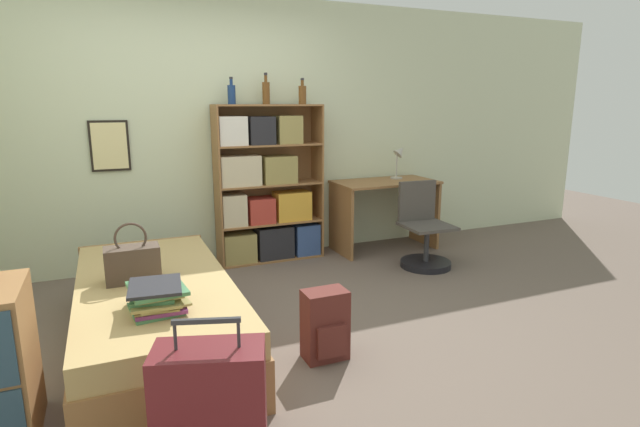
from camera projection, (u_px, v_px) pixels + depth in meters
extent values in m
plane|color=#66564C|center=(248.00, 329.00, 3.58)|extent=(14.00, 14.00, 0.00)
cube|color=beige|center=(197.00, 133.00, 4.84)|extent=(10.00, 0.06, 2.60)
cube|color=black|center=(110.00, 146.00, 4.51)|extent=(0.34, 0.02, 0.46)
cube|color=beige|center=(110.00, 146.00, 4.50)|extent=(0.30, 0.01, 0.42)
cube|color=olive|center=(157.00, 324.00, 3.31)|extent=(0.97, 2.07, 0.31)
cube|color=tan|center=(155.00, 291.00, 3.26)|extent=(0.94, 2.04, 0.15)
cube|color=olive|center=(144.00, 267.00, 4.21)|extent=(0.97, 0.04, 0.46)
cube|color=#47382D|center=(133.00, 264.00, 3.21)|extent=(0.34, 0.18, 0.23)
torus|color=#47382D|center=(130.00, 238.00, 3.17)|extent=(0.20, 0.02, 0.20)
cube|color=#427A4C|center=(156.00, 309.00, 2.77)|extent=(0.29, 0.33, 0.02)
cube|color=#7A336B|center=(159.00, 305.00, 2.78)|extent=(0.27, 0.33, 0.02)
cube|color=#99894C|center=(157.00, 302.00, 2.78)|extent=(0.25, 0.34, 0.01)
cube|color=#99894C|center=(159.00, 300.00, 2.78)|extent=(0.32, 0.37, 0.01)
cube|color=#99894C|center=(156.00, 298.00, 2.76)|extent=(0.28, 0.37, 0.02)
cube|color=#427A4C|center=(154.00, 295.00, 2.75)|extent=(0.27, 0.30, 0.02)
cube|color=#99894C|center=(158.00, 291.00, 2.77)|extent=(0.24, 0.31, 0.01)
cube|color=#427A4C|center=(157.00, 288.00, 2.77)|extent=(0.32, 0.37, 0.02)
cube|color=#232328|center=(155.00, 286.00, 2.74)|extent=(0.31, 0.35, 0.02)
cube|color=#5B191E|center=(211.00, 415.00, 2.09)|extent=(0.51, 0.37, 0.61)
cylinder|color=#2D2D33|center=(175.00, 336.00, 2.00)|extent=(0.01, 0.01, 0.12)
cylinder|color=#2D2D33|center=(239.00, 333.00, 2.03)|extent=(0.01, 0.01, 0.12)
cube|color=#2D2D33|center=(206.00, 321.00, 2.00)|extent=(0.27, 0.10, 0.02)
cube|color=olive|center=(217.00, 188.00, 4.82)|extent=(0.02, 0.31, 1.57)
cube|color=olive|center=(317.00, 181.00, 5.22)|extent=(0.02, 0.31, 1.57)
cube|color=olive|center=(265.00, 182.00, 5.15)|extent=(1.07, 0.01, 1.57)
cube|color=olive|center=(271.00, 258.00, 5.19)|extent=(1.03, 0.31, 0.02)
cube|color=olive|center=(270.00, 222.00, 5.11)|extent=(1.03, 0.31, 0.02)
cube|color=olive|center=(269.00, 184.00, 5.02)|extent=(1.03, 0.31, 0.02)
cube|color=olive|center=(269.00, 145.00, 4.93)|extent=(1.03, 0.31, 0.02)
cube|color=olive|center=(268.00, 105.00, 4.85)|extent=(1.03, 0.31, 0.02)
cube|color=#99894C|center=(239.00, 248.00, 5.01)|extent=(0.32, 0.23, 0.29)
cube|color=#232328|center=(274.00, 242.00, 5.15)|extent=(0.37, 0.23, 0.33)
cube|color=#334C84|center=(305.00, 239.00, 5.28)|extent=(0.26, 0.23, 0.32)
cube|color=beige|center=(233.00, 210.00, 4.91)|extent=(0.24, 0.23, 0.31)
cube|color=#B2382D|center=(260.00, 210.00, 5.02)|extent=(0.26, 0.23, 0.25)
cube|color=gold|center=(292.00, 206.00, 5.15)|extent=(0.36, 0.23, 0.29)
cube|color=beige|center=(239.00, 171.00, 4.85)|extent=(0.39, 0.23, 0.29)
cube|color=#99894C|center=(278.00, 169.00, 5.01)|extent=(0.34, 0.23, 0.27)
cube|color=silver|center=(231.00, 131.00, 4.74)|extent=(0.27, 0.23, 0.27)
cube|color=#232328|center=(260.00, 130.00, 4.86)|extent=(0.25, 0.23, 0.27)
cube|color=#99894C|center=(288.00, 130.00, 4.96)|extent=(0.24, 0.23, 0.27)
cylinder|color=navy|center=(232.00, 95.00, 4.72)|extent=(0.08, 0.08, 0.18)
cylinder|color=navy|center=(231.00, 82.00, 4.70)|extent=(0.03, 0.03, 0.06)
cylinder|color=#232328|center=(231.00, 78.00, 4.69)|extent=(0.03, 0.03, 0.02)
cylinder|color=brown|center=(266.00, 93.00, 4.86)|extent=(0.07, 0.07, 0.21)
cylinder|color=brown|center=(266.00, 79.00, 4.83)|extent=(0.03, 0.03, 0.07)
cylinder|color=#232328|center=(266.00, 74.00, 4.82)|extent=(0.03, 0.03, 0.02)
cylinder|color=brown|center=(302.00, 95.00, 4.93)|extent=(0.08, 0.08, 0.18)
cylinder|color=brown|center=(302.00, 83.00, 4.91)|extent=(0.03, 0.03, 0.06)
cylinder|color=#232328|center=(302.00, 79.00, 4.90)|extent=(0.03, 0.03, 0.02)
cube|color=olive|center=(385.00, 182.00, 5.39)|extent=(1.10, 0.58, 0.02)
cube|color=olive|center=(341.00, 221.00, 5.27)|extent=(0.03, 0.54, 0.73)
cube|color=olive|center=(424.00, 212.00, 5.68)|extent=(0.03, 0.54, 0.73)
cylinder|color=#ADA89E|center=(396.00, 178.00, 5.56)|extent=(0.14, 0.14, 0.02)
cylinder|color=#ADA89E|center=(397.00, 165.00, 5.53)|extent=(0.02, 0.02, 0.27)
cone|color=#ADA89E|center=(400.00, 151.00, 5.51)|extent=(0.15, 0.11, 0.15)
cylinder|color=black|center=(425.00, 264.00, 4.93)|extent=(0.50, 0.50, 0.06)
cylinder|color=#333338|center=(426.00, 247.00, 4.89)|extent=(0.05, 0.05, 0.40)
cube|color=#47423D|center=(427.00, 226.00, 4.85)|extent=(0.47, 0.47, 0.03)
cube|color=#47423D|center=(417.00, 201.00, 4.99)|extent=(0.41, 0.06, 0.40)
cube|color=#56231E|center=(325.00, 325.00, 3.13)|extent=(0.27, 0.18, 0.45)
cube|color=#56231E|center=(332.00, 342.00, 3.06)|extent=(0.19, 0.03, 0.20)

